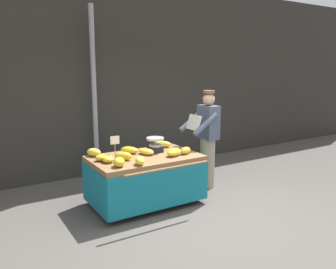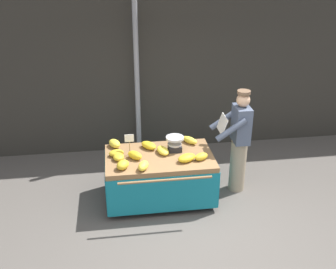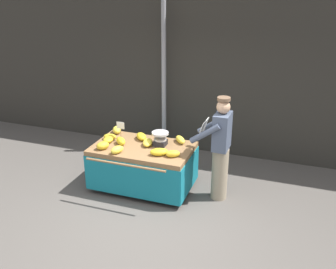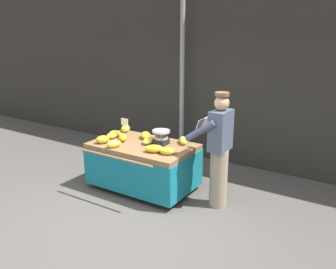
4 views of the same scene
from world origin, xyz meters
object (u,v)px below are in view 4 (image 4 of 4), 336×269
at_px(banana_cart, 143,156).
at_px(weighing_scale, 161,137).
at_px(banana_bunch_0, 115,133).
at_px(banana_bunch_9, 167,151).
at_px(banana_bunch_1, 125,128).
at_px(banana_bunch_3, 103,139).
at_px(banana_bunch_4, 146,135).
at_px(vendor_person, 219,150).
at_px(price_sign, 125,124).
at_px(banana_bunch_7, 114,144).
at_px(banana_bunch_6, 154,149).
at_px(street_pole, 182,79).
at_px(banana_bunch_8, 148,140).
at_px(banana_bunch_5, 183,140).
at_px(banana_bunch_2, 123,137).
at_px(banana_bunch_10, 112,136).

height_order(banana_cart, weighing_scale, weighing_scale).
xyz_separation_m(banana_bunch_0, banana_bunch_9, (1.25, -0.30, 0.00)).
bearing_deg(banana_bunch_0, banana_bunch_1, 93.72).
bearing_deg(banana_cart, banana_bunch_3, -150.83).
distance_m(banana_bunch_4, vendor_person, 1.42).
bearing_deg(price_sign, banana_bunch_7, -70.94).
distance_m(banana_bunch_1, banana_bunch_6, 1.22).
height_order(price_sign, banana_bunch_1, price_sign).
relative_size(street_pole, banana_bunch_3, 14.67).
bearing_deg(banana_bunch_4, price_sign, -151.52).
bearing_deg(banana_bunch_4, street_pole, 92.90).
height_order(banana_bunch_4, banana_bunch_8, banana_bunch_4).
xyz_separation_m(banana_bunch_5, banana_bunch_6, (-0.16, -0.59, 0.00)).
relative_size(banana_bunch_7, banana_bunch_9, 1.06).
xyz_separation_m(banana_bunch_6, banana_bunch_8, (-0.32, 0.30, -0.01)).
distance_m(banana_bunch_1, banana_bunch_7, 0.87).
height_order(banana_bunch_5, banana_bunch_7, banana_bunch_7).
xyz_separation_m(banana_bunch_2, banana_bunch_9, (0.98, -0.17, -0.01)).
xyz_separation_m(weighing_scale, banana_bunch_10, (-0.88, -0.18, -0.07)).
xyz_separation_m(banana_bunch_6, banana_bunch_7, (-0.66, -0.15, 0.00)).
bearing_deg(banana_bunch_5, banana_bunch_3, -148.37).
height_order(weighing_scale, banana_bunch_9, weighing_scale).
bearing_deg(price_sign, vendor_person, 0.14).
xyz_separation_m(banana_bunch_2, banana_bunch_7, (0.10, -0.33, -0.00)).
bearing_deg(banana_bunch_1, banana_bunch_3, -81.91).
height_order(price_sign, banana_bunch_2, price_sign).
bearing_deg(banana_bunch_10, banana_bunch_1, 96.51).
distance_m(banana_bunch_0, banana_bunch_2, 0.30).
bearing_deg(banana_bunch_0, banana_bunch_5, 13.16).
height_order(banana_bunch_0, vendor_person, vendor_person).
relative_size(banana_bunch_2, banana_bunch_7, 1.06).
bearing_deg(banana_bunch_3, banana_bunch_5, 31.63).
xyz_separation_m(weighing_scale, banana_bunch_0, (-0.91, -0.06, -0.07)).
bearing_deg(banana_bunch_2, street_pole, 83.99).
height_order(banana_bunch_0, banana_bunch_2, banana_bunch_2).
bearing_deg(banana_bunch_1, vendor_person, -8.50).
bearing_deg(banana_bunch_10, banana_bunch_7, -44.80).
xyz_separation_m(price_sign, vendor_person, (1.72, 0.00, -0.14)).
bearing_deg(banana_bunch_4, banana_bunch_5, 8.13).
distance_m(banana_bunch_10, vendor_person, 1.90).
bearing_deg(banana_bunch_5, vendor_person, -19.28).
xyz_separation_m(weighing_scale, banana_bunch_7, (-0.54, -0.52, -0.06)).
relative_size(banana_bunch_4, banana_bunch_9, 1.29).
distance_m(street_pole, banana_bunch_8, 1.72).
bearing_deg(street_pole, banana_bunch_8, -80.06).
bearing_deg(street_pole, banana_bunch_5, -58.75).
bearing_deg(banana_bunch_9, banana_bunch_1, 154.32).
xyz_separation_m(banana_bunch_5, vendor_person, (0.74, -0.26, 0.05)).
xyz_separation_m(price_sign, banana_bunch_6, (0.82, -0.33, -0.19)).
bearing_deg(banana_bunch_6, banana_bunch_9, 2.95).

